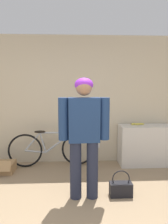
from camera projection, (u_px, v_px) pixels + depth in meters
name	position (u px, v px, depth m)	size (l,w,h in m)	color
wall_back	(71.00, 100.00, 4.50)	(8.00, 0.07, 2.60)	beige
side_shelf	(145.00, 145.00, 4.41)	(1.05, 0.45, 0.80)	beige
person	(84.00, 131.00, 3.03)	(0.71, 0.24, 1.70)	#23283D
bicycle	(52.00, 148.00, 4.32)	(1.70, 0.46, 0.74)	black
banana	(137.00, 124.00, 4.41)	(0.28, 0.08, 0.04)	#EAD64C
handbag	(121.00, 188.00, 3.17)	(0.32, 0.16, 0.39)	black
cardboard_box	(2.00, 167.00, 4.04)	(0.46, 0.42, 0.26)	#A87F51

